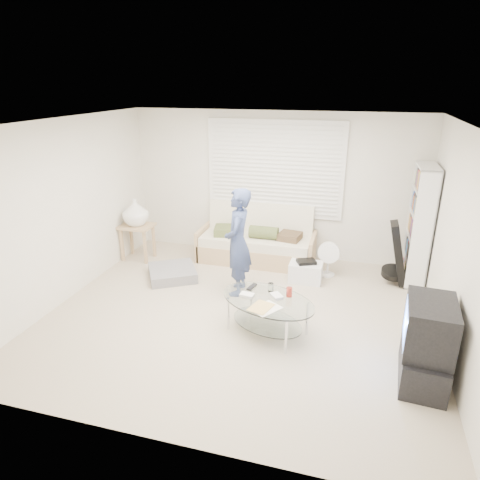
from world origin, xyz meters
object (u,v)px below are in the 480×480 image
(bookshelf, at_px, (419,225))
(tv_unit, at_px, (426,344))
(futon_sofa, at_px, (257,243))
(coffee_table, at_px, (267,306))

(bookshelf, bearing_deg, tv_unit, -92.86)
(futon_sofa, relative_size, bookshelf, 1.09)
(tv_unit, bearing_deg, coffee_table, 165.32)
(futon_sofa, xyz_separation_m, bookshelf, (2.53, -0.12, 0.59))
(tv_unit, xyz_separation_m, coffee_table, (-1.75, 0.46, -0.08))
(bookshelf, distance_m, coffee_table, 2.83)
(bookshelf, relative_size, tv_unit, 2.00)
(futon_sofa, bearing_deg, tv_unit, -47.57)
(futon_sofa, height_order, coffee_table, futon_sofa)
(tv_unit, bearing_deg, bookshelf, 87.14)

